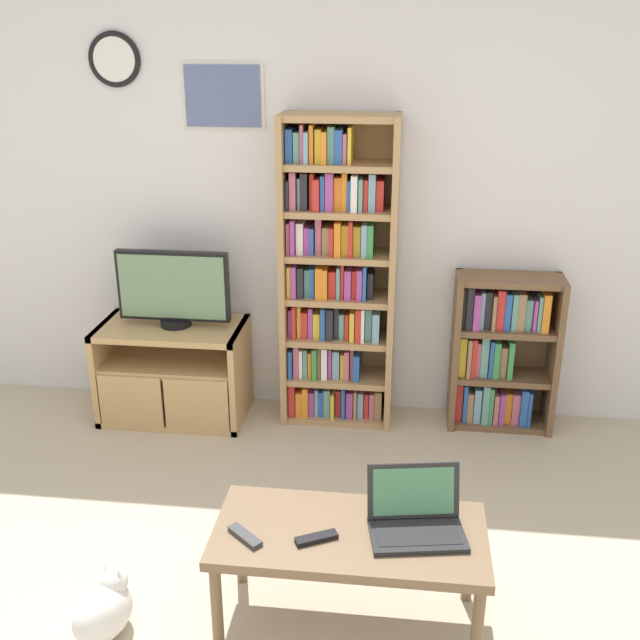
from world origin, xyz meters
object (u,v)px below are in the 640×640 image
(tv_stand, at_px, (173,371))
(remote_far_from_laptop, at_px, (245,536))
(bookshelf_tall, at_px, (335,279))
(coffee_table, at_px, (350,542))
(bookshelf_short, at_px, (499,353))
(remote_near_laptop, at_px, (316,538))
(cat, at_px, (105,610))
(television, at_px, (173,289))
(laptop, at_px, (416,516))

(tv_stand, distance_m, remote_far_from_laptop, 1.89)
(tv_stand, bearing_deg, bookshelf_tall, 7.32)
(coffee_table, bearing_deg, bookshelf_short, 67.45)
(coffee_table, distance_m, remote_far_from_laptop, 0.40)
(bookshelf_short, relative_size, remote_near_laptop, 5.71)
(cat, bearing_deg, bookshelf_short, 69.90)
(remote_near_laptop, xyz_separation_m, remote_far_from_laptop, (-0.27, -0.02, 0.00))
(remote_far_from_laptop, xyz_separation_m, cat, (-0.55, -0.07, -0.34))
(television, height_order, remote_far_from_laptop, television)
(cat, bearing_deg, remote_far_from_laptop, 28.57)
(television, relative_size, bookshelf_tall, 0.36)
(bookshelf_short, bearing_deg, television, -176.17)
(bookshelf_short, height_order, cat, bookshelf_short)
(bookshelf_short, height_order, coffee_table, bookshelf_short)
(laptop, xyz_separation_m, cat, (-1.18, -0.21, -0.39))
(television, xyz_separation_m, coffee_table, (1.16, -1.62, -0.42))
(television, bearing_deg, coffee_table, -54.39)
(bookshelf_tall, relative_size, remote_far_from_laptop, 12.04)
(remote_near_laptop, distance_m, remote_far_from_laptop, 0.27)
(tv_stand, distance_m, bookshelf_tall, 1.13)
(tv_stand, relative_size, bookshelf_tall, 0.48)
(coffee_table, xyz_separation_m, remote_far_from_laptop, (-0.38, -0.09, 0.06))
(television, xyz_separation_m, cat, (0.23, -1.79, -0.70))
(laptop, bearing_deg, bookshelf_short, 64.15)
(tv_stand, height_order, bookshelf_short, bookshelf_short)
(bookshelf_short, bearing_deg, tv_stand, -175.72)
(tv_stand, relative_size, cat, 1.54)
(bookshelf_tall, xyz_separation_m, cat, (-0.70, -1.90, -0.76))
(laptop, bearing_deg, television, 121.53)
(cat, bearing_deg, laptop, 30.72)
(bookshelf_tall, distance_m, bookshelf_short, 1.05)
(bookshelf_short, bearing_deg, bookshelf_tall, -178.80)
(television, distance_m, bookshelf_short, 1.93)
(bookshelf_short, distance_m, laptop, 1.78)
(tv_stand, relative_size, laptop, 2.20)
(remote_near_laptop, distance_m, cat, 0.89)
(television, bearing_deg, bookshelf_tall, 6.53)
(laptop, bearing_deg, tv_stand, 122.49)
(bookshelf_short, xyz_separation_m, cat, (-1.66, -1.92, -0.34))
(remote_near_laptop, relative_size, cat, 0.29)
(bookshelf_tall, height_order, remote_far_from_laptop, bookshelf_tall)
(remote_far_from_laptop, bearing_deg, cat, -41.20)
(remote_far_from_laptop, bearing_deg, bookshelf_tall, -143.68)
(tv_stand, relative_size, coffee_table, 0.83)
(remote_far_from_laptop, relative_size, cat, 0.27)
(bookshelf_short, distance_m, coffee_table, 1.90)
(tv_stand, distance_m, coffee_table, 2.01)
(coffee_table, xyz_separation_m, cat, (-0.93, -0.17, -0.28))
(tv_stand, bearing_deg, cat, -81.61)
(tv_stand, distance_m, laptop, 2.14)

